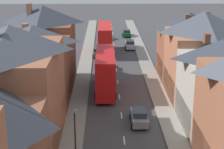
{
  "coord_description": "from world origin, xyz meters",
  "views": [
    {
      "loc": [
        -1.86,
        -14.96,
        17.15
      ],
      "look_at": [
        -0.89,
        33.04,
        2.04
      ],
      "focal_mm": 60.0,
      "sensor_mm": 36.0,
      "label": 1
    }
  ],
  "objects_px": {
    "double_decker_bus_mid_street": "(105,71)",
    "street_lamp": "(75,139)",
    "car_parked_right_a": "(98,52)",
    "car_mid_black": "(127,33)",
    "car_mid_white": "(105,64)",
    "double_decker_bus_lead": "(105,39)",
    "car_parked_left_b": "(130,44)",
    "car_parked_left_a": "(139,117)",
    "car_near_blue": "(105,35)"
  },
  "relations": [
    {
      "from": "car_mid_black",
      "to": "car_parked_left_b",
      "type": "relative_size",
      "value": 0.91
    },
    {
      "from": "car_mid_white",
      "to": "car_parked_left_a",
      "type": "bearing_deg",
      "value": -80.1
    },
    {
      "from": "double_decker_bus_mid_street",
      "to": "car_mid_black",
      "type": "distance_m",
      "value": 36.49
    },
    {
      "from": "double_decker_bus_lead",
      "to": "double_decker_bus_mid_street",
      "type": "bearing_deg",
      "value": -90.0
    },
    {
      "from": "double_decker_bus_lead",
      "to": "car_parked_left_b",
      "type": "bearing_deg",
      "value": 36.64
    },
    {
      "from": "double_decker_bus_lead",
      "to": "street_lamp",
      "type": "height_order",
      "value": "street_lamp"
    },
    {
      "from": "car_near_blue",
      "to": "car_parked_right_a",
      "type": "bearing_deg",
      "value": -95.02
    },
    {
      "from": "car_parked_left_a",
      "to": "car_mid_white",
      "type": "xyz_separation_m",
      "value": [
        -3.6,
        20.64,
        -0.01
      ]
    },
    {
      "from": "car_parked_left_b",
      "to": "car_parked_right_a",
      "type": "bearing_deg",
      "value": -136.78
    },
    {
      "from": "car_near_blue",
      "to": "street_lamp",
      "type": "height_order",
      "value": "street_lamp"
    },
    {
      "from": "car_mid_black",
      "to": "street_lamp",
      "type": "height_order",
      "value": "street_lamp"
    },
    {
      "from": "car_mid_black",
      "to": "car_mid_white",
      "type": "xyz_separation_m",
      "value": [
        -4.9,
        -25.68,
        0.01
      ]
    },
    {
      "from": "car_mid_black",
      "to": "car_parked_right_a",
      "type": "bearing_deg",
      "value": -109.41
    },
    {
      "from": "car_near_blue",
      "to": "car_parked_left_a",
      "type": "bearing_deg",
      "value": -85.27
    },
    {
      "from": "car_mid_black",
      "to": "car_mid_white",
      "type": "distance_m",
      "value": 26.14
    },
    {
      "from": "double_decker_bus_lead",
      "to": "double_decker_bus_mid_street",
      "type": "distance_m",
      "value": 20.68
    },
    {
      "from": "car_parked_left_a",
      "to": "car_near_blue",
      "type": "bearing_deg",
      "value": 94.73
    },
    {
      "from": "double_decker_bus_lead",
      "to": "car_parked_left_a",
      "type": "xyz_separation_m",
      "value": [
        3.61,
        -30.89,
        -1.97
      ]
    },
    {
      "from": "car_parked_left_b",
      "to": "car_mid_white",
      "type": "bearing_deg",
      "value": -109.41
    },
    {
      "from": "double_decker_bus_mid_street",
      "to": "street_lamp",
      "type": "relative_size",
      "value": 1.96
    },
    {
      "from": "car_parked_right_a",
      "to": "car_parked_left_b",
      "type": "xyz_separation_m",
      "value": [
        6.2,
        5.83,
        0.03
      ]
    },
    {
      "from": "car_parked_right_a",
      "to": "car_mid_black",
      "type": "distance_m",
      "value": 18.66
    },
    {
      "from": "car_mid_white",
      "to": "car_near_blue",
      "type": "bearing_deg",
      "value": 90.0
    },
    {
      "from": "car_near_blue",
      "to": "car_mid_black",
      "type": "distance_m",
      "value": 5.64
    },
    {
      "from": "car_near_blue",
      "to": "car_mid_black",
      "type": "height_order",
      "value": "car_near_blue"
    },
    {
      "from": "car_parked_left_b",
      "to": "car_mid_white",
      "type": "xyz_separation_m",
      "value": [
        -4.9,
        -13.91,
        -0.02
      ]
    },
    {
      "from": "car_parked_right_a",
      "to": "car_mid_white",
      "type": "relative_size",
      "value": 1.0
    },
    {
      "from": "double_decker_bus_lead",
      "to": "car_parked_right_a",
      "type": "xyz_separation_m",
      "value": [
        -1.29,
        -2.17,
        -1.99
      ]
    },
    {
      "from": "car_mid_white",
      "to": "street_lamp",
      "type": "relative_size",
      "value": 0.76
    },
    {
      "from": "car_parked_left_b",
      "to": "double_decker_bus_lead",
      "type": "bearing_deg",
      "value": -143.36
    },
    {
      "from": "double_decker_bus_lead",
      "to": "car_mid_white",
      "type": "xyz_separation_m",
      "value": [
        0.01,
        -10.25,
        -1.98
      ]
    },
    {
      "from": "car_parked_left_a",
      "to": "car_mid_black",
      "type": "relative_size",
      "value": 1.02
    },
    {
      "from": "car_parked_left_a",
      "to": "car_parked_right_a",
      "type": "distance_m",
      "value": 29.13
    },
    {
      "from": "double_decker_bus_mid_street",
      "to": "street_lamp",
      "type": "bearing_deg",
      "value": -97.0
    },
    {
      "from": "double_decker_bus_mid_street",
      "to": "street_lamp",
      "type": "distance_m",
      "value": 20.04
    },
    {
      "from": "car_mid_black",
      "to": "street_lamp",
      "type": "xyz_separation_m",
      "value": [
        -7.35,
        -55.99,
        2.42
      ]
    },
    {
      "from": "car_parked_right_a",
      "to": "car_parked_left_a",
      "type": "bearing_deg",
      "value": -80.32
    },
    {
      "from": "car_near_blue",
      "to": "double_decker_bus_lead",
      "type": "bearing_deg",
      "value": -90.04
    },
    {
      "from": "double_decker_bus_lead",
      "to": "car_parked_left_a",
      "type": "height_order",
      "value": "double_decker_bus_lead"
    },
    {
      "from": "double_decker_bus_mid_street",
      "to": "car_mid_black",
      "type": "height_order",
      "value": "double_decker_bus_mid_street"
    },
    {
      "from": "double_decker_bus_lead",
      "to": "car_parked_left_a",
      "type": "distance_m",
      "value": 31.16
    },
    {
      "from": "car_parked_left_a",
      "to": "car_parked_right_a",
      "type": "relative_size",
      "value": 0.97
    },
    {
      "from": "double_decker_bus_lead",
      "to": "car_near_blue",
      "type": "bearing_deg",
      "value": 89.96
    },
    {
      "from": "car_mid_black",
      "to": "car_mid_white",
      "type": "bearing_deg",
      "value": -100.8
    },
    {
      "from": "car_near_blue",
      "to": "street_lamp",
      "type": "relative_size",
      "value": 0.73
    },
    {
      "from": "car_near_blue",
      "to": "car_mid_black",
      "type": "relative_size",
      "value": 1.0
    },
    {
      "from": "street_lamp",
      "to": "double_decker_bus_mid_street",
      "type": "bearing_deg",
      "value": 83.0
    },
    {
      "from": "double_decker_bus_mid_street",
      "to": "car_mid_white",
      "type": "distance_m",
      "value": 10.61
    },
    {
      "from": "car_parked_left_a",
      "to": "car_parked_left_b",
      "type": "height_order",
      "value": "car_parked_left_b"
    },
    {
      "from": "car_near_blue",
      "to": "car_parked_left_a",
      "type": "relative_size",
      "value": 0.98
    }
  ]
}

